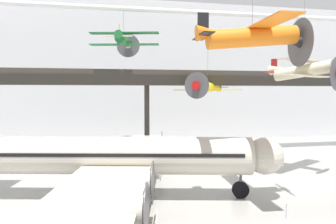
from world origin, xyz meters
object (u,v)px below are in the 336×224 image
suspended_plane_green_biplane (124,40)px  suspended_plane_yellow_lowwing (208,87)px  airliner_silver_main (108,156)px  stanchion_barrier (286,214)px  suspended_plane_orange_highwing (252,36)px  suspended_plane_cream_biplane (303,71)px

suspended_plane_green_biplane → suspended_plane_yellow_lowwing: suspended_plane_green_biplane is taller
airliner_silver_main → stanchion_barrier: bearing=-18.9°
suspended_plane_orange_highwing → stanchion_barrier: 12.33m
suspended_plane_cream_biplane → stanchion_barrier: bearing=-66.5°
airliner_silver_main → stanchion_barrier: 13.41m
suspended_plane_orange_highwing → suspended_plane_cream_biplane: bearing=43.8°
airliner_silver_main → suspended_plane_orange_highwing: suspended_plane_orange_highwing is taller
airliner_silver_main → suspended_plane_green_biplane: 17.86m
airliner_silver_main → suspended_plane_yellow_lowwing: 21.46m
suspended_plane_green_biplane → airliner_silver_main: bearing=-175.1°
airliner_silver_main → suspended_plane_orange_highwing: (10.08, -3.67, 8.95)m
suspended_plane_orange_highwing → stanchion_barrier: bearing=-67.2°
suspended_plane_yellow_lowwing → suspended_plane_orange_highwing: size_ratio=1.03×
suspended_plane_green_biplane → suspended_plane_cream_biplane: bearing=-104.0°
airliner_silver_main → suspended_plane_cream_biplane: bearing=25.3°
suspended_plane_green_biplane → suspended_plane_orange_highwing: bearing=-141.8°
suspended_plane_green_biplane → suspended_plane_yellow_lowwing: size_ratio=0.81×
suspended_plane_green_biplane → suspended_plane_yellow_lowwing: 12.57m
airliner_silver_main → suspended_plane_orange_highwing: 13.98m
airliner_silver_main → suspended_plane_orange_highwing: bearing=-7.5°
suspended_plane_cream_biplane → suspended_plane_orange_highwing: (-9.62, -8.16, 1.79)m
suspended_plane_cream_biplane → stanchion_barrier: (-8.52, -11.29, -10.09)m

